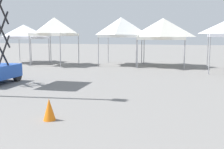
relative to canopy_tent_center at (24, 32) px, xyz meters
The scene contains 5 objects.
canopy_tent_center is the anchor object (origin of this frame).
canopy_tent_behind_center 3.46m from the canopy_tent_center, 14.54° to the right, with size 2.91×2.91×3.55m.
canopy_tent_far_left 8.09m from the canopy_tent_center, ahead, with size 3.10×3.10×3.56m.
canopy_tent_right_of_center 11.18m from the canopy_tent_center, ahead, with size 3.40×3.40×3.42m.
traffic_cone_lot_center 16.25m from the canopy_tent_center, 51.82° to the right, with size 0.32×0.32×0.57m, color orange.
Camera 1 is at (1.89, -0.13, 2.14)m, focal length 41.84 mm.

